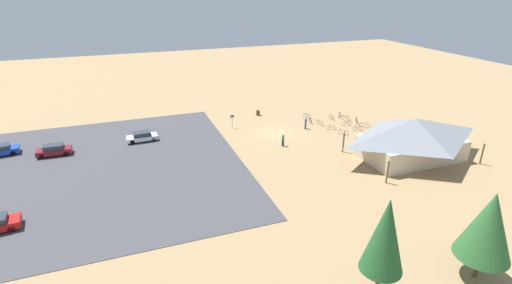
{
  "coord_description": "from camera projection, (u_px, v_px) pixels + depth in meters",
  "views": [
    {
      "loc": [
        21.29,
        49.43,
        21.05
      ],
      "look_at": [
        4.98,
        5.0,
        1.2
      ],
      "focal_mm": 26.83,
      "sensor_mm": 36.0,
      "label": 1
    }
  ],
  "objects": [
    {
      "name": "visitor_by_pavilion",
      "position": [
        306.0,
        123.0,
        59.01
      ],
      "size": [
        0.37,
        0.4,
        1.8
      ],
      "color": "#2D3347",
      "rests_on": "ground"
    },
    {
      "name": "parking_lot_asphalt",
      "position": [
        92.0,
        171.0,
        46.1
      ],
      "size": [
        35.58,
        35.32,
        0.05
      ],
      "primitive_type": "cube",
      "color": "#424247",
      "rests_on": "ground"
    },
    {
      "name": "bicycle_black_edge_south",
      "position": [
        345.0,
        118.0,
        63.04
      ],
      "size": [
        1.26,
        1.25,
        0.86
      ],
      "color": "black",
      "rests_on": "ground"
    },
    {
      "name": "bicycle_yellow_back_row",
      "position": [
        340.0,
        115.0,
        64.47
      ],
      "size": [
        1.29,
        1.3,
        0.87
      ],
      "color": "black",
      "rests_on": "ground"
    },
    {
      "name": "car_white_second_row",
      "position": [
        142.0,
        137.0,
        54.43
      ],
      "size": [
        4.31,
        1.95,
        1.35
      ],
      "color": "white",
      "rests_on": "parking_lot_asphalt"
    },
    {
      "name": "bicycle_silver_by_bin",
      "position": [
        365.0,
        125.0,
        59.71
      ],
      "size": [
        1.02,
        1.38,
        0.83
      ],
      "color": "black",
      "rests_on": "ground"
    },
    {
      "name": "bike_pavilion",
      "position": [
        412.0,
        136.0,
        48.4
      ],
      "size": [
        14.52,
        9.45,
        5.39
      ],
      "color": "beige",
      "rests_on": "ground"
    },
    {
      "name": "bicycle_red_edge_north",
      "position": [
        310.0,
        121.0,
        61.78
      ],
      "size": [
        0.55,
        1.64,
        0.8
      ],
      "color": "black",
      "rests_on": "ground"
    },
    {
      "name": "pine_mideast",
      "position": [
        488.0,
        225.0,
        27.81
      ],
      "size": [
        3.99,
        3.99,
        7.4
      ],
      "color": "brown",
      "rests_on": "ground"
    },
    {
      "name": "visitor_crossing_yard",
      "position": [
        283.0,
        140.0,
        52.77
      ],
      "size": [
        0.4,
        0.4,
        1.79
      ],
      "color": "#2D3347",
      "rests_on": "ground"
    },
    {
      "name": "car_maroon_front_row",
      "position": [
        54.0,
        150.0,
        49.94
      ],
      "size": [
        4.22,
        1.79,
        1.47
      ],
      "color": "maroon",
      "rests_on": "parking_lot_asphalt"
    },
    {
      "name": "bicycle_red_lone_west",
      "position": [
        358.0,
        128.0,
        58.47
      ],
      "size": [
        1.64,
        0.48,
        0.84
      ],
      "color": "black",
      "rests_on": "ground"
    },
    {
      "name": "pine_midwest",
      "position": [
        385.0,
        235.0,
        25.61
      ],
      "size": [
        3.0,
        3.0,
        8.2
      ],
      "color": "brown",
      "rests_on": "ground"
    },
    {
      "name": "ground",
      "position": [
        276.0,
        133.0,
        57.69
      ],
      "size": [
        160.0,
        160.0,
        0.0
      ],
      "primitive_type": "plane",
      "color": "#9E7F56",
      "rests_on": "ground"
    },
    {
      "name": "bicycle_green_trailside",
      "position": [
        320.0,
        123.0,
        60.74
      ],
      "size": [
        0.54,
        1.79,
        0.85
      ],
      "color": "black",
      "rests_on": "ground"
    },
    {
      "name": "bicycle_purple_lone_east",
      "position": [
        357.0,
        121.0,
        61.51
      ],
      "size": [
        0.8,
        1.65,
        0.86
      ],
      "color": "black",
      "rests_on": "ground"
    },
    {
      "name": "bicycle_orange_near_sign",
      "position": [
        332.0,
        117.0,
        63.27
      ],
      "size": [
        0.48,
        1.63,
        0.75
      ],
      "color": "black",
      "rests_on": "ground"
    },
    {
      "name": "lot_sign",
      "position": [
        232.0,
        119.0,
        59.13
      ],
      "size": [
        0.56,
        0.08,
        2.2
      ],
      "color": "#99999E",
      "rests_on": "ground"
    },
    {
      "name": "bicycle_blue_yard_center",
      "position": [
        347.0,
        123.0,
        60.51
      ],
      "size": [
        1.71,
        0.48,
        0.82
      ],
      "color": "black",
      "rests_on": "ground"
    },
    {
      "name": "trash_bin",
      "position": [
        258.0,
        113.0,
        65.15
      ],
      "size": [
        0.6,
        0.6,
        0.9
      ],
      "primitive_type": "cylinder",
      "color": "brown",
      "rests_on": "ground"
    },
    {
      "name": "bicycle_white_yard_left",
      "position": [
        343.0,
        132.0,
        56.94
      ],
      "size": [
        1.02,
        1.42,
        0.81
      ],
      "color": "black",
      "rests_on": "ground"
    },
    {
      "name": "bicycle_teal_near_porch",
      "position": [
        307.0,
        116.0,
        64.01
      ],
      "size": [
        0.72,
        1.55,
        0.78
      ],
      "color": "black",
      "rests_on": "ground"
    },
    {
      "name": "bicycle_silver_mid_cluster",
      "position": [
        331.0,
        128.0,
        58.8
      ],
      "size": [
        1.48,
        0.71,
        0.76
      ],
      "color": "black",
      "rests_on": "ground"
    }
  ]
}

